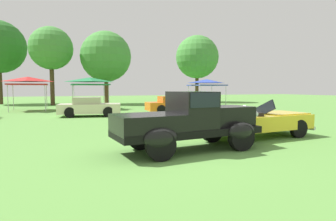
{
  "coord_description": "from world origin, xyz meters",
  "views": [
    {
      "loc": [
        -3.2,
        -6.99,
        1.8
      ],
      "look_at": [
        0.59,
        2.89,
        0.95
      ],
      "focal_mm": 29.86,
      "sensor_mm": 36.0,
      "label": 1
    }
  ],
  "objects": [
    {
      "name": "treeline_center",
      "position": [
        1.64,
        25.09,
        5.32
      ],
      "size": [
        5.63,
        5.63,
        8.15
      ],
      "color": "brown",
      "rests_on": "ground_plane"
    },
    {
      "name": "show_car_orange",
      "position": [
        4.43,
        11.84,
        0.6
      ],
      "size": [
        4.0,
        1.88,
        1.22
      ],
      "color": "orange",
      "rests_on": "ground_plane"
    },
    {
      "name": "ground_plane",
      "position": [
        0.0,
        0.0,
        0.0
      ],
      "size": [
        120.0,
        120.0,
        0.0
      ],
      "primitive_type": "plane",
      "color": "#568C3D"
    },
    {
      "name": "canopy_tent_center_field",
      "position": [
        -0.89,
        17.52,
        2.42
      ],
      "size": [
        3.02,
        3.02,
        2.71
      ],
      "color": "#B7B7BC",
      "rests_on": "ground_plane"
    },
    {
      "name": "treeline_mid_right",
      "position": [
        13.34,
        25.63,
        5.79
      ],
      "size": [
        5.5,
        5.5,
        8.55
      ],
      "color": "#47331E",
      "rests_on": "ground_plane"
    },
    {
      "name": "treeline_mid_left",
      "position": [
        -4.03,
        25.1,
        5.94
      ],
      "size": [
        4.47,
        4.47,
        8.21
      ],
      "color": "#47331E",
      "rests_on": "ground_plane"
    },
    {
      "name": "canopy_tent_left_field",
      "position": [
        -5.62,
        17.89,
        2.42
      ],
      "size": [
        2.83,
        2.83,
        2.71
      ],
      "color": "#B7B7BC",
      "rests_on": "ground_plane"
    },
    {
      "name": "feature_pickup_truck",
      "position": [
        0.23,
        0.26,
        0.87
      ],
      "size": [
        4.47,
        2.14,
        1.7
      ],
      "color": "black",
      "rests_on": "ground_plane"
    },
    {
      "name": "canopy_tent_right_field",
      "position": [
        10.79,
        18.39,
        2.42
      ],
      "size": [
        3.13,
        3.13,
        2.71
      ],
      "color": "#B7B7BC",
      "rests_on": "ground_plane"
    },
    {
      "name": "show_car_cream",
      "position": [
        -1.52,
        11.48,
        0.6
      ],
      "size": [
        4.04,
        2.3,
        1.22
      ],
      "color": "beige",
      "rests_on": "ground_plane"
    },
    {
      "name": "neighbor_convertible",
      "position": [
        3.61,
        1.37,
        0.58
      ],
      "size": [
        4.29,
        2.06,
        1.4
      ],
      "color": "yellow",
      "rests_on": "ground_plane"
    }
  ]
}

